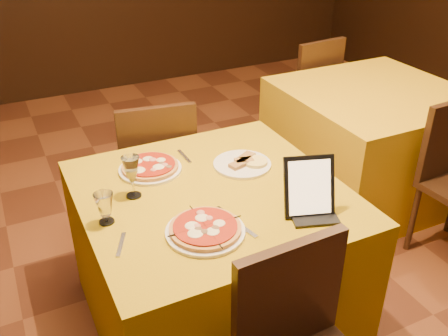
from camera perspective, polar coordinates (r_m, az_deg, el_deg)
name	(u,v)px	position (r m, az deg, el deg)	size (l,w,h in m)	color
floor	(261,306)	(2.69, 4.30, -15.46)	(6.00, 7.00, 0.01)	#5E2D19
main_table	(213,259)	(2.37, -1.32, -10.32)	(1.10, 1.10, 0.75)	#B3900B
side_table	(369,143)	(3.52, 16.27, 2.78)	(1.10, 1.10, 0.75)	gold
chair_main_far	(155,167)	(2.95, -7.92, 0.07)	(0.41, 0.41, 0.91)	black
chair_side_far	(302,92)	(4.08, 8.87, 8.58)	(0.46, 0.46, 0.91)	black
pizza_near	(205,230)	(1.89, -2.15, -7.08)	(0.30, 0.30, 0.03)	white
pizza_far	(150,168)	(2.31, -8.44, 0.03)	(0.29, 0.29, 0.03)	white
cutlet_dish	(242,163)	(2.33, 2.09, 0.56)	(0.27, 0.27, 0.03)	white
wine_glass	(132,177)	(2.09, -10.47, -0.98)	(0.08, 0.08, 0.19)	#D3CE78
water_glass	(105,208)	(1.97, -13.45, -4.51)	(0.06, 0.06, 0.13)	white
tablet	(309,186)	(1.98, 9.71, -2.07)	(0.20, 0.02, 0.24)	black
knife	(237,223)	(1.94, 1.53, -6.36)	(0.22, 0.02, 0.01)	#B6B7BD
fork_near	(121,245)	(1.88, -11.69, -8.57)	(0.14, 0.02, 0.01)	#BBBAC2
fork_far	(184,156)	(2.42, -4.54, 1.32)	(0.15, 0.02, 0.01)	silver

